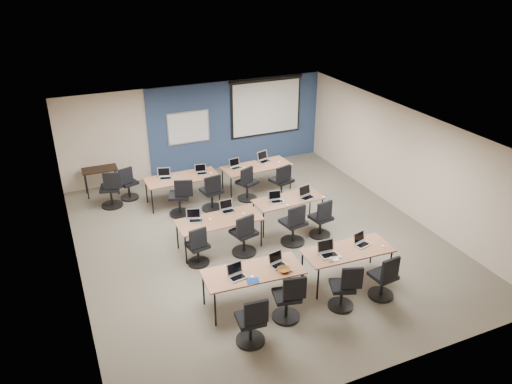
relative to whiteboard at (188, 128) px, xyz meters
name	(u,v)px	position (x,y,z in m)	size (l,w,h in m)	color
floor	(259,240)	(0.30, -4.43, -1.45)	(8.00, 9.00, 0.02)	#6B6354
ceiling	(259,130)	(0.30, -4.43, 1.25)	(8.00, 9.00, 0.02)	white
wall_back	(198,129)	(0.30, 0.07, -0.10)	(8.00, 0.04, 2.70)	beige
wall_front	(382,306)	(0.30, -8.93, -0.10)	(8.00, 0.04, 2.70)	beige
wall_left	(71,223)	(-3.70, -4.43, -0.10)	(0.04, 9.00, 2.70)	beige
wall_right	(404,161)	(4.30, -4.43, -0.10)	(0.04, 9.00, 2.70)	beige
blue_accent_panel	(237,124)	(1.55, 0.04, -0.10)	(5.50, 0.04, 2.70)	#3D5977
whiteboard	(188,128)	(0.00, 0.00, 0.00)	(1.28, 0.03, 0.98)	#B5BBC7
projector_screen	(266,104)	(2.50, -0.02, 0.44)	(2.40, 0.10, 1.82)	black
training_table_front_left	(253,273)	(-0.74, -6.51, -0.76)	(1.88, 0.78, 0.73)	olive
training_table_front_right	(348,252)	(1.29, -6.59, -0.76)	(1.82, 0.76, 0.73)	#9E6230
training_table_mid_left	(219,221)	(-0.65, -4.37, -0.76)	(1.89, 0.79, 0.73)	#986136
training_table_mid_right	(288,201)	(1.23, -4.07, -0.77)	(1.70, 0.71, 0.73)	#A37844
training_table_back_left	(182,179)	(-0.76, -1.80, -0.76)	(1.93, 0.81, 0.73)	olive
training_table_back_right	(257,167)	(1.36, -1.89, -0.76)	(1.92, 0.80, 0.73)	#A57D40
laptop_0	(236,274)	(-1.09, -6.54, -0.66)	(0.32, 0.27, 0.24)	silver
mouse_0	(252,277)	(-0.83, -6.68, -0.71)	(0.06, 0.10, 0.04)	white
task_chair_0	(252,325)	(-1.20, -7.51, -1.04)	(0.51, 0.51, 0.99)	black
laptop_1	(277,262)	(-0.23, -6.48, -0.66)	(0.31, 0.26, 0.23)	#BABAC5
mouse_1	(291,270)	(-0.09, -6.77, -0.71)	(0.06, 0.10, 0.04)	white
task_chair_1	(288,301)	(-0.35, -7.20, -1.04)	(0.52, 0.52, 1.00)	black
laptop_2	(328,251)	(0.83, -6.56, -0.65)	(0.36, 0.30, 0.27)	#A3A3AA
mouse_2	(340,257)	(1.00, -6.76, -0.71)	(0.06, 0.10, 0.03)	white
task_chair_2	(344,291)	(0.75, -7.33, -1.05)	(0.51, 0.49, 0.97)	black
laptop_3	(361,242)	(1.65, -6.51, -0.66)	(0.31, 0.26, 0.24)	silver
mouse_3	(383,246)	(2.00, -6.78, -0.71)	(0.06, 0.09, 0.03)	white
task_chair_3	(384,280)	(1.63, -7.37, -1.05)	(0.50, 0.50, 0.98)	black
laptop_4	(195,218)	(-1.15, -4.19, -0.66)	(0.32, 0.27, 0.24)	silver
mouse_4	(210,219)	(-0.83, -4.30, -0.71)	(0.06, 0.10, 0.04)	white
task_chair_4	(198,249)	(-1.31, -4.85, -1.06)	(0.48, 0.48, 0.96)	black
laptop_5	(227,208)	(-0.33, -4.06, -0.66)	(0.32, 0.27, 0.24)	#B6B6BF
mouse_5	(244,213)	(-0.05, -4.35, -0.71)	(0.06, 0.10, 0.04)	white
task_chair_5	(244,238)	(-0.24, -4.85, -1.02)	(0.56, 0.55, 1.03)	black
laptop_6	(276,199)	(0.91, -4.07, -0.66)	(0.31, 0.27, 0.24)	silver
mouse_6	(287,205)	(1.05, -4.38, -0.71)	(0.06, 0.09, 0.03)	white
task_chair_6	(294,227)	(0.96, -4.90, -1.02)	(0.57, 0.57, 1.04)	black
laptop_7	(306,195)	(1.67, -4.17, -0.65)	(0.36, 0.31, 0.27)	#BABAC5
mouse_7	(324,197)	(2.06, -4.34, -0.71)	(0.06, 0.10, 0.04)	white
task_chair_7	(321,221)	(1.71, -4.87, -1.04)	(0.50, 0.50, 0.99)	black
laptop_8	(165,176)	(-1.18, -1.66, -0.66)	(0.34, 0.29, 0.26)	silver
mouse_8	(175,181)	(-1.00, -1.99, -0.71)	(0.06, 0.09, 0.03)	white
task_chair_8	(181,200)	(-1.02, -2.50, -1.02)	(0.58, 0.56, 1.03)	black
laptop_9	(201,171)	(-0.21, -1.75, -0.66)	(0.30, 0.26, 0.23)	#B1B1BE
mouse_9	(211,173)	(0.02, -1.87, -0.71)	(0.06, 0.10, 0.04)	white
task_chair_9	(212,195)	(-0.19, -2.56, -1.02)	(0.56, 0.56, 1.03)	black
laptop_10	(236,166)	(0.77, -1.77, -0.66)	(0.32, 0.28, 0.25)	#A6A6B3
mouse_10	(244,167)	(0.98, -1.87, -0.71)	(0.06, 0.09, 0.03)	white
task_chair_10	(247,186)	(0.86, -2.39, -1.03)	(0.57, 0.53, 1.01)	black
laptop_11	(264,159)	(1.68, -1.64, -0.65)	(0.36, 0.30, 0.27)	#A0A0AD
mouse_11	(279,162)	(2.04, -1.90, -0.71)	(0.06, 0.10, 0.04)	white
task_chair_11	(282,185)	(1.73, -2.73, -1.01)	(0.58, 0.58, 1.05)	black
blue_mousepad	(253,281)	(-0.87, -6.79, -0.72)	(0.22, 0.19, 0.01)	navy
snack_bowl	(284,270)	(-0.21, -6.74, -0.69)	(0.26, 0.26, 0.06)	brown
snack_plate	(334,259)	(0.85, -6.77, -0.71)	(0.19, 0.19, 0.01)	white
coffee_cup	(331,259)	(0.77, -6.80, -0.68)	(0.06, 0.06, 0.05)	white
utility_table	(100,172)	(-2.69, -0.39, -0.79)	(0.93, 0.52, 0.75)	black
spare_chair_a	(128,186)	(-2.07, -1.05, -1.05)	(0.51, 0.49, 0.97)	black
spare_chair_b	(111,192)	(-2.56, -1.33, -1.02)	(0.56, 0.56, 1.03)	black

